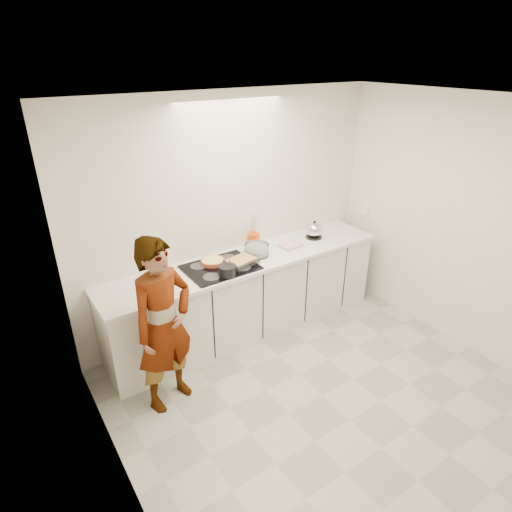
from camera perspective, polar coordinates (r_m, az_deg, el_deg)
floor at (r=4.27m, az=8.87°, el=-17.89°), size 3.60×3.20×0.00m
ceiling at (r=3.13m, az=12.25°, el=19.22°), size 3.60×3.20×0.00m
wall_back at (r=4.68m, az=-3.26°, el=5.34°), size 3.60×0.00×2.60m
wall_left at (r=2.75m, az=-18.81°, el=-12.09°), size 0.00×3.20×2.60m
wall_right at (r=4.86m, az=25.75°, el=3.52°), size 0.02×3.20×2.60m
base_cabinets at (r=4.81m, az=-1.04°, el=-5.48°), size 3.20×0.58×0.87m
countertop at (r=4.59m, az=-1.08°, el=-0.61°), size 3.24×0.64×0.04m
hob at (r=4.40m, az=-4.77°, el=-1.52°), size 0.72×0.54×0.01m
tart_dish at (r=4.47m, az=-5.81°, el=-0.69°), size 0.33×0.33×0.04m
saucepan at (r=4.22m, az=-3.86°, el=-1.91°), size 0.22×0.22×0.17m
baking_dish at (r=4.42m, az=-1.95°, el=-0.70°), size 0.35×0.29×0.06m
mixing_bowl at (r=4.64m, az=0.10°, el=0.79°), size 0.32×0.32×0.13m
tea_towel at (r=4.87m, az=4.63°, el=1.44°), size 0.25×0.19×0.04m
kettle at (r=5.11m, az=7.75°, el=3.38°), size 0.25×0.25×0.22m
utensil_crock at (r=4.85m, az=-0.25°, el=2.16°), size 0.17×0.17×0.16m
cook at (r=3.77m, az=-12.19°, el=-9.03°), size 0.68×0.55×1.63m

